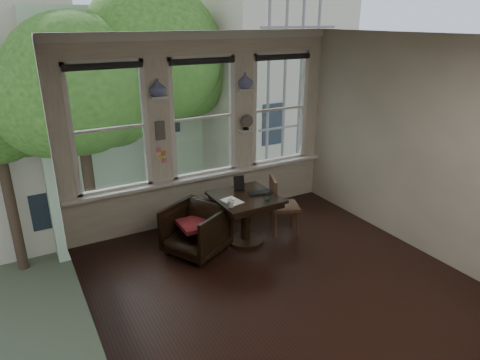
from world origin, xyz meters
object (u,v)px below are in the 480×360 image
armchair_left (196,230)px  laptop (261,194)px  table (245,219)px  mug (231,204)px  side_chair_right (285,206)px

armchair_left → laptop: size_ratio=2.30×
table → mug: 0.61m
side_chair_right → mug: 1.12m
armchair_left → laptop: bearing=53.4°
armchair_left → table: bearing=56.7°
table → mug: mug is taller
side_chair_right → mug: bearing=123.1°
armchair_left → side_chair_right: 1.45m
side_chair_right → mug: (-1.04, -0.20, 0.34)m
table → side_chair_right: side_chair_right is taller
armchair_left → side_chair_right: size_ratio=0.85×
table → side_chair_right: 0.68m
laptop → armchair_left: bearing=178.9°
armchair_left → mug: (0.40, -0.31, 0.45)m
table → armchair_left: 0.77m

